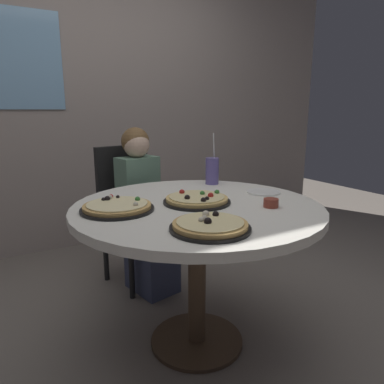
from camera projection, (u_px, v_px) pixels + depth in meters
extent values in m
plane|color=slate|center=(197.00, 341.00, 1.87)|extent=(8.00, 8.00, 0.00)
cube|color=#A8998E|center=(92.00, 79.00, 3.04)|extent=(5.20, 0.12, 2.90)
cube|color=#8CBFE5|center=(0.00, 58.00, 2.63)|extent=(0.88, 0.02, 0.74)
cylinder|color=silver|center=(197.00, 208.00, 1.71)|extent=(1.19, 1.19, 0.04)
cylinder|color=#4C3826|center=(197.00, 278.00, 1.79)|extent=(0.09, 0.09, 0.69)
cylinder|color=#4C3826|center=(197.00, 340.00, 1.87)|extent=(0.48, 0.48, 0.02)
cube|color=black|center=(138.00, 223.00, 2.44)|extent=(0.47, 0.47, 0.04)
cube|color=black|center=(123.00, 182.00, 2.52)|extent=(0.40, 0.12, 0.52)
cylinder|color=black|center=(132.00, 268.00, 2.26)|extent=(0.04, 0.04, 0.41)
cylinder|color=black|center=(173.00, 254.00, 2.48)|extent=(0.04, 0.04, 0.41)
cylinder|color=black|center=(106.00, 253.00, 2.51)|extent=(0.04, 0.04, 0.41)
cylinder|color=black|center=(146.00, 241.00, 2.73)|extent=(0.04, 0.04, 0.41)
cube|color=#3F4766|center=(152.00, 258.00, 2.37)|extent=(0.30, 0.36, 0.45)
cube|color=slate|center=(138.00, 190.00, 2.37)|extent=(0.29, 0.21, 0.44)
sphere|color=beige|center=(136.00, 145.00, 2.31)|extent=(0.17, 0.17, 0.17)
sphere|color=brown|center=(135.00, 141.00, 2.32)|extent=(0.18, 0.18, 0.18)
cylinder|color=black|center=(197.00, 202.00, 1.73)|extent=(0.33, 0.33, 0.01)
cylinder|color=#D8B266|center=(197.00, 199.00, 1.72)|extent=(0.30, 0.30, 0.02)
cylinder|color=beige|center=(197.00, 197.00, 1.72)|extent=(0.27, 0.27, 0.01)
sphere|color=black|center=(187.00, 198.00, 1.67)|extent=(0.03, 0.03, 0.03)
sphere|color=#B2231E|center=(182.00, 192.00, 1.78)|extent=(0.03, 0.03, 0.03)
sphere|color=#B2231E|center=(211.00, 195.00, 1.71)|extent=(0.03, 0.03, 0.03)
sphere|color=black|center=(207.00, 199.00, 1.65)|extent=(0.02, 0.02, 0.02)
sphere|color=#387F33|center=(202.00, 193.00, 1.76)|extent=(0.02, 0.02, 0.02)
sphere|color=black|center=(203.00, 200.00, 1.62)|extent=(0.03, 0.03, 0.03)
sphere|color=#387F33|center=(217.00, 192.00, 1.78)|extent=(0.03, 0.03, 0.03)
cylinder|color=black|center=(210.00, 228.00, 1.34)|extent=(0.31, 0.31, 0.01)
cylinder|color=tan|center=(210.00, 225.00, 1.34)|extent=(0.29, 0.29, 0.02)
cylinder|color=beige|center=(210.00, 222.00, 1.34)|extent=(0.26, 0.26, 0.01)
sphere|color=beige|center=(204.00, 218.00, 1.35)|extent=(0.03, 0.03, 0.03)
sphere|color=black|center=(208.00, 221.00, 1.31)|extent=(0.03, 0.03, 0.03)
sphere|color=beige|center=(206.00, 214.00, 1.41)|extent=(0.03, 0.03, 0.03)
sphere|color=black|center=(216.00, 214.00, 1.40)|extent=(0.03, 0.03, 0.03)
sphere|color=beige|center=(201.00, 220.00, 1.33)|extent=(0.02, 0.02, 0.02)
cylinder|color=black|center=(117.00, 209.00, 1.60)|extent=(0.33, 0.33, 0.01)
cylinder|color=tan|center=(117.00, 206.00, 1.59)|extent=(0.30, 0.30, 0.02)
cylinder|color=beige|center=(117.00, 204.00, 1.59)|extent=(0.27, 0.27, 0.01)
sphere|color=#387F33|center=(138.00, 199.00, 1.64)|extent=(0.02, 0.02, 0.02)
sphere|color=#B2231E|center=(111.00, 196.00, 1.69)|extent=(0.02, 0.02, 0.02)
sphere|color=beige|center=(110.00, 197.00, 1.67)|extent=(0.03, 0.03, 0.03)
sphere|color=black|center=(104.00, 199.00, 1.64)|extent=(0.02, 0.02, 0.02)
sphere|color=black|center=(107.00, 199.00, 1.65)|extent=(0.03, 0.03, 0.03)
sphere|color=beige|center=(136.00, 204.00, 1.55)|extent=(0.02, 0.02, 0.02)
sphere|color=black|center=(118.00, 197.00, 1.69)|extent=(0.02, 0.02, 0.02)
cylinder|color=#6659A5|center=(212.00, 171.00, 2.15)|extent=(0.08, 0.08, 0.16)
cylinder|color=white|center=(214.00, 151.00, 2.13)|extent=(0.03, 0.02, 0.22)
cylinder|color=brown|center=(271.00, 203.00, 1.65)|extent=(0.07, 0.07, 0.04)
cylinder|color=white|center=(263.00, 192.00, 1.93)|extent=(0.18, 0.18, 0.01)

